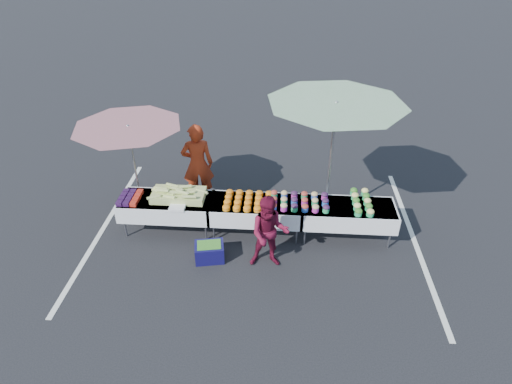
# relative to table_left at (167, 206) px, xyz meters

# --- Properties ---
(ground) EXTENTS (80.00, 80.00, 0.00)m
(ground) POSITION_rel_table_left_xyz_m (1.80, 0.00, -0.58)
(ground) COLOR black
(stripe_left) EXTENTS (0.10, 5.00, 0.00)m
(stripe_left) POSITION_rel_table_left_xyz_m (-1.40, 0.00, -0.58)
(stripe_left) COLOR silver
(stripe_left) RESTS_ON ground
(stripe_right) EXTENTS (0.10, 5.00, 0.00)m
(stripe_right) POSITION_rel_table_left_xyz_m (5.00, 0.00, -0.58)
(stripe_right) COLOR silver
(stripe_right) RESTS_ON ground
(table_left) EXTENTS (1.86, 0.81, 0.75)m
(table_left) POSITION_rel_table_left_xyz_m (0.00, 0.00, 0.00)
(table_left) COLOR white
(table_left) RESTS_ON ground
(table_center) EXTENTS (1.86, 0.81, 0.75)m
(table_center) POSITION_rel_table_left_xyz_m (1.80, 0.00, 0.00)
(table_center) COLOR white
(table_center) RESTS_ON ground
(table_right) EXTENTS (1.86, 0.81, 0.75)m
(table_right) POSITION_rel_table_left_xyz_m (3.60, 0.00, 0.00)
(table_right) COLOR white
(table_right) RESTS_ON ground
(berry_punnets) EXTENTS (0.40, 0.54, 0.08)m
(berry_punnets) POSITION_rel_table_left_xyz_m (-0.71, -0.06, 0.21)
(berry_punnets) COLOR #240B2E
(berry_punnets) RESTS_ON table_left
(corn_pile) EXTENTS (1.16, 0.57, 0.26)m
(corn_pile) POSITION_rel_table_left_xyz_m (0.24, 0.04, 0.25)
(corn_pile) COLOR #BCCC69
(corn_pile) RESTS_ON table_left
(plastic_bags) EXTENTS (0.30, 0.25, 0.05)m
(plastic_bags) POSITION_rel_table_left_xyz_m (0.30, -0.30, 0.19)
(plastic_bags) COLOR white
(plastic_bags) RESTS_ON table_left
(carrot_bowls) EXTENTS (0.95, 0.69, 0.11)m
(carrot_bowls) POSITION_rel_table_left_xyz_m (1.65, -0.01, 0.22)
(carrot_bowls) COLOR orange
(carrot_bowls) RESTS_ON table_center
(potato_cups) EXTENTS (1.14, 0.58, 0.16)m
(potato_cups) POSITION_rel_table_left_xyz_m (2.65, 0.00, 0.25)
(potato_cups) COLOR blue
(potato_cups) RESTS_ON table_right
(bean_baskets) EXTENTS (0.36, 0.86, 0.15)m
(bean_baskets) POSITION_rel_table_left_xyz_m (3.86, 0.08, 0.24)
(bean_baskets) COLOR #28A05C
(bean_baskets) RESTS_ON table_right
(vendor) EXTENTS (0.76, 0.58, 1.88)m
(vendor) POSITION_rel_table_left_xyz_m (0.44, 1.11, 0.36)
(vendor) COLOR #AC3013
(vendor) RESTS_ON ground
(customer) EXTENTS (0.74, 0.59, 1.47)m
(customer) POSITION_rel_table_left_xyz_m (2.10, -0.91, 0.15)
(customer) COLOR maroon
(customer) RESTS_ON ground
(umbrella_left) EXTENTS (2.37, 2.37, 2.16)m
(umbrella_left) POSITION_rel_table_left_xyz_m (-0.68, 0.40, 1.37)
(umbrella_left) COLOR black
(umbrella_left) RESTS_ON ground
(umbrella_right) EXTENTS (3.16, 3.16, 2.67)m
(umbrella_right) POSITION_rel_table_left_xyz_m (3.23, 0.56, 1.84)
(umbrella_right) COLOR black
(umbrella_right) RESTS_ON ground
(storage_bin) EXTENTS (0.60, 0.48, 0.35)m
(storage_bin) POSITION_rel_table_left_xyz_m (0.98, -0.86, -0.40)
(storage_bin) COLOR #100D44
(storage_bin) RESTS_ON ground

